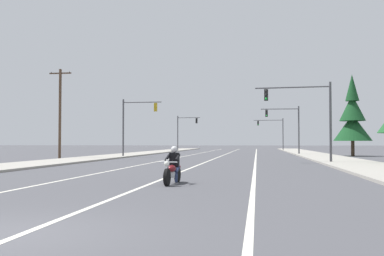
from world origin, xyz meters
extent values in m
plane|color=#47474C|center=(0.00, 0.00, 0.00)|extent=(400.00, 400.00, 0.00)
cube|color=beige|center=(0.25, 45.00, 0.00)|extent=(0.16, 100.00, 0.01)
cube|color=beige|center=(-3.79, 45.00, 0.00)|extent=(0.16, 100.00, 0.01)
cube|color=beige|center=(4.20, 45.00, 0.00)|extent=(0.16, 100.00, 0.01)
cube|color=#9E998E|center=(11.18, 40.00, 0.07)|extent=(4.40, 110.00, 0.14)
cube|color=#9E998E|center=(-11.18, 40.00, 0.07)|extent=(4.40, 110.00, 0.14)
cylinder|color=black|center=(1.06, 8.71, 0.32)|extent=(0.16, 0.65, 0.64)
cylinder|color=black|center=(1.17, 10.25, 0.32)|extent=(0.16, 0.65, 0.64)
cylinder|color=silver|center=(1.07, 8.81, 0.64)|extent=(0.09, 0.33, 0.68)
sphere|color=white|center=(1.06, 8.66, 0.82)|extent=(0.20, 0.20, 0.20)
cylinder|color=silver|center=(1.07, 8.86, 0.87)|extent=(0.70, 0.09, 0.04)
ellipsoid|color=maroon|center=(1.10, 9.36, 0.60)|extent=(0.36, 0.58, 0.28)
cube|color=silver|center=(1.11, 9.48, 0.37)|extent=(0.27, 0.46, 0.24)
cube|color=black|center=(1.14, 9.80, 0.54)|extent=(0.32, 0.54, 0.12)
cube|color=maroon|center=(1.16, 10.20, 0.62)|extent=(0.22, 0.37, 0.08)
cylinder|color=silver|center=(1.00, 9.89, 0.30)|extent=(0.12, 0.55, 0.08)
cube|color=black|center=(1.13, 9.76, 0.92)|extent=(0.38, 0.26, 0.56)
sphere|color=silver|center=(1.13, 9.74, 1.33)|extent=(0.26, 0.26, 0.26)
cylinder|color=navy|center=(1.26, 9.61, 0.54)|extent=(0.17, 0.45, 0.30)
cylinder|color=navy|center=(1.27, 9.43, 0.24)|extent=(0.12, 0.16, 0.35)
cylinder|color=black|center=(1.31, 9.48, 1.02)|extent=(0.14, 0.53, 0.27)
cylinder|color=navy|center=(0.98, 9.63, 0.54)|extent=(0.17, 0.45, 0.30)
cylinder|color=navy|center=(0.95, 9.45, 0.24)|extent=(0.12, 0.16, 0.35)
cylinder|color=black|center=(0.91, 9.51, 1.02)|extent=(0.14, 0.53, 0.27)
cylinder|color=#47474C|center=(9.87, 27.28, 3.10)|extent=(0.18, 0.18, 6.20)
cylinder|color=#47474C|center=(7.04, 27.46, 5.85)|extent=(5.66, 0.48, 0.11)
cube|color=black|center=(5.06, 27.59, 5.30)|extent=(0.31, 0.26, 0.90)
sphere|color=black|center=(5.05, 27.44, 5.60)|extent=(0.18, 0.18, 0.18)
sphere|color=black|center=(5.05, 27.44, 5.30)|extent=(0.18, 0.18, 0.18)
sphere|color=green|center=(5.05, 27.44, 5.00)|extent=(0.18, 0.18, 0.18)
cylinder|color=#47474C|center=(-9.83, 38.14, 3.10)|extent=(0.18, 0.18, 6.20)
cylinder|color=#47474C|center=(-7.74, 38.08, 5.85)|extent=(4.20, 0.23, 0.11)
cube|color=#B79319|center=(-6.27, 38.03, 5.30)|extent=(0.31, 0.25, 0.90)
sphere|color=black|center=(-6.27, 38.19, 5.60)|extent=(0.18, 0.18, 0.18)
sphere|color=black|center=(-6.27, 38.19, 5.30)|extent=(0.18, 0.18, 0.18)
sphere|color=green|center=(-6.27, 38.19, 5.00)|extent=(0.18, 0.18, 0.18)
cylinder|color=#47474C|center=(9.61, 50.05, 3.10)|extent=(0.18, 0.18, 6.20)
cylinder|color=#47474C|center=(7.23, 49.94, 5.85)|extent=(4.77, 0.34, 0.11)
cube|color=black|center=(5.56, 49.86, 5.30)|extent=(0.31, 0.25, 0.90)
sphere|color=black|center=(5.57, 49.70, 5.60)|extent=(0.18, 0.18, 0.18)
sphere|color=black|center=(5.57, 49.70, 5.30)|extent=(0.18, 0.18, 0.18)
sphere|color=green|center=(5.57, 49.70, 5.00)|extent=(0.18, 0.18, 0.18)
cylinder|color=#47474C|center=(-9.36, 68.10, 3.10)|extent=(0.18, 0.18, 6.20)
cylinder|color=#47474C|center=(-7.39, 67.97, 5.85)|extent=(3.94, 0.36, 0.11)
cube|color=black|center=(-6.01, 67.89, 5.30)|extent=(0.31, 0.26, 0.90)
sphere|color=black|center=(-6.00, 68.04, 5.60)|extent=(0.18, 0.18, 0.18)
sphere|color=black|center=(-6.00, 68.04, 5.30)|extent=(0.18, 0.18, 0.18)
sphere|color=green|center=(-6.00, 68.04, 5.00)|extent=(0.18, 0.18, 0.18)
cylinder|color=#47474C|center=(9.29, 79.01, 3.10)|extent=(0.18, 0.18, 6.20)
cylinder|color=#47474C|center=(6.50, 79.06, 5.85)|extent=(5.59, 0.22, 0.11)
cube|color=black|center=(4.54, 79.10, 5.30)|extent=(0.30, 0.25, 0.90)
sphere|color=black|center=(4.54, 78.94, 5.60)|extent=(0.18, 0.18, 0.18)
sphere|color=black|center=(4.54, 78.94, 5.30)|extent=(0.18, 0.18, 0.18)
sphere|color=green|center=(4.54, 78.94, 5.00)|extent=(0.18, 0.18, 0.18)
cylinder|color=#4C3828|center=(-14.69, 33.19, 4.37)|extent=(0.26, 0.26, 8.75)
cube|color=#4C3828|center=(-14.69, 33.19, 8.35)|extent=(2.23, 0.12, 0.12)
cylinder|color=slate|center=(-15.62, 33.19, 8.45)|extent=(0.08, 0.08, 0.12)
cylinder|color=slate|center=(-13.75, 33.19, 8.45)|extent=(0.08, 0.08, 0.12)
cylinder|color=#423023|center=(15.21, 45.39, 0.88)|extent=(0.39, 0.39, 1.75)
cone|color=#14421E|center=(15.21, 45.39, 3.29)|extent=(4.28, 4.28, 3.07)
cone|color=#14421E|center=(15.21, 45.39, 5.59)|extent=(2.91, 2.91, 3.07)
cone|color=#14421E|center=(15.21, 45.39, 7.89)|extent=(1.54, 1.54, 3.07)
camera|label=1|loc=(4.34, -7.13, 1.62)|focal=41.04mm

